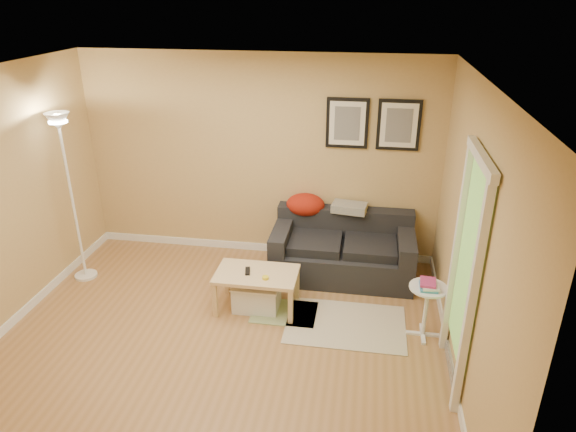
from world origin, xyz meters
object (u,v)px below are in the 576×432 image
object	(u,v)px
coffee_table	(257,290)
storage_bin	(257,295)
book_stack	(429,284)
sofa	(343,247)
floor_lamp	(73,204)
side_table	(425,311)

from	to	relation	value
coffee_table	storage_bin	size ratio (longest dim) A/B	1.74
storage_bin	book_stack	world-z (taller)	book_stack
sofa	coffee_table	bearing A→B (deg)	-134.77
sofa	book_stack	size ratio (longest dim) A/B	7.57
coffee_table	storage_bin	world-z (taller)	coffee_table
sofa	coffee_table	distance (m)	1.26
book_stack	floor_lamp	bearing A→B (deg)	161.51
sofa	floor_lamp	size ratio (longest dim) A/B	0.83
side_table	floor_lamp	xyz separation A→B (m)	(-4.02, 0.54, 0.68)
side_table	book_stack	xyz separation A→B (m)	(-0.00, -0.01, 0.32)
storage_bin	book_stack	distance (m)	1.85
coffee_table	side_table	xyz separation A→B (m)	(1.78, -0.22, 0.07)
floor_lamp	coffee_table	bearing A→B (deg)	-8.19
floor_lamp	storage_bin	bearing A→B (deg)	-8.28
book_stack	storage_bin	bearing A→B (deg)	162.01
sofa	side_table	xyz separation A→B (m)	(0.90, -1.10, -0.09)
book_stack	sofa	bearing A→B (deg)	118.22
book_stack	floor_lamp	world-z (taller)	floor_lamp
coffee_table	floor_lamp	distance (m)	2.38
storage_bin	floor_lamp	xyz separation A→B (m)	(-2.23, 0.32, 0.81)
storage_bin	side_table	xyz separation A→B (m)	(1.79, -0.22, 0.13)
sofa	book_stack	world-z (taller)	sofa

